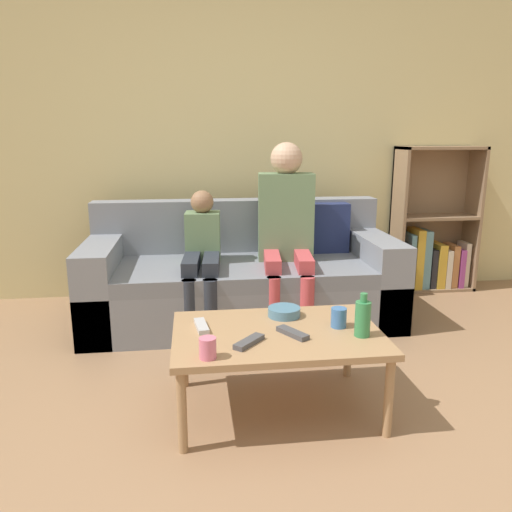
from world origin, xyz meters
TOP-DOWN VIEW (x-y plane):
  - ground_plane at (0.00, 0.00)m, footprint 22.00×22.00m
  - wall_back at (0.00, 2.41)m, footprint 12.00×0.06m
  - couch at (-0.09, 1.74)m, footprint 2.09×0.90m
  - bookshelf at (1.54, 2.25)m, footprint 0.67×0.28m
  - coffee_table at (-0.06, 0.50)m, footprint 0.95×0.64m
  - person_adult at (0.20, 1.66)m, footprint 0.40×0.65m
  - person_child at (-0.37, 1.60)m, footprint 0.27×0.63m
  - cup_near at (0.23, 0.51)m, footprint 0.07×0.07m
  - cup_far at (-0.38, 0.25)m, footprint 0.07×0.07m
  - tv_remote_0 at (-0.20, 0.37)m, footprint 0.15×0.16m
  - tv_remote_1 at (-0.40, 0.58)m, footprint 0.07×0.17m
  - tv_remote_2 at (-0.00, 0.44)m, footprint 0.13×0.17m
  - snack_bowl at (0.01, 0.69)m, footprint 0.16×0.16m
  - bottle at (0.31, 0.40)m, footprint 0.07×0.07m

SIDE VIEW (x-z plane):
  - ground_plane at x=0.00m, z-range 0.00..0.00m
  - couch at x=-0.09m, z-range -0.13..0.68m
  - coffee_table at x=-0.06m, z-range 0.16..0.55m
  - tv_remote_0 at x=-0.20m, z-range 0.39..0.41m
  - tv_remote_1 at x=-0.40m, z-range 0.39..0.41m
  - tv_remote_2 at x=0.00m, z-range 0.39..0.41m
  - snack_bowl at x=0.01m, z-range 0.39..0.44m
  - bookshelf at x=1.54m, z-range -0.17..1.01m
  - cup_far at x=-0.38m, z-range 0.39..0.48m
  - cup_near at x=0.23m, z-range 0.39..0.48m
  - bottle at x=0.31m, z-range 0.38..0.57m
  - person_child at x=-0.37m, z-range 0.06..0.96m
  - person_adult at x=0.20m, z-range 0.09..1.31m
  - wall_back at x=0.00m, z-range 0.00..2.60m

